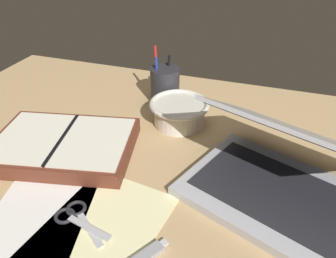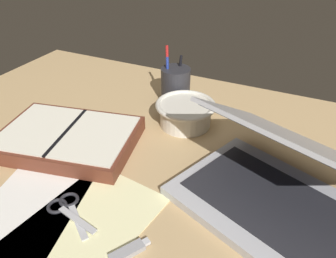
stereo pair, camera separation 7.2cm
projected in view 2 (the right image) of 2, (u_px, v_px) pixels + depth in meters
desk_top at (150, 171)px, 72.59cm from camera, size 140.00×100.00×2.00cm
laptop at (280, 183)px, 60.62cm from camera, size 42.61×39.90×19.01cm
bowl at (186, 113)px, 85.06cm from camera, size 15.65×15.65×6.42cm
pen_cup at (175, 85)px, 94.58cm from camera, size 8.42×8.42×16.73cm
planner at (68, 138)px, 78.33cm from camera, size 35.69×28.32×4.04cm
scissors at (66, 207)px, 61.98cm from camera, size 12.46×8.65×0.80cm
paper_sheet_front at (80, 229)px, 58.02cm from camera, size 23.15×32.24×0.16cm
paper_sheet_beside_planner at (37, 198)px, 64.33cm from camera, size 23.92×32.48×0.16cm
usb_drive at (128, 252)px, 53.61cm from camera, size 5.09×6.99×1.00cm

